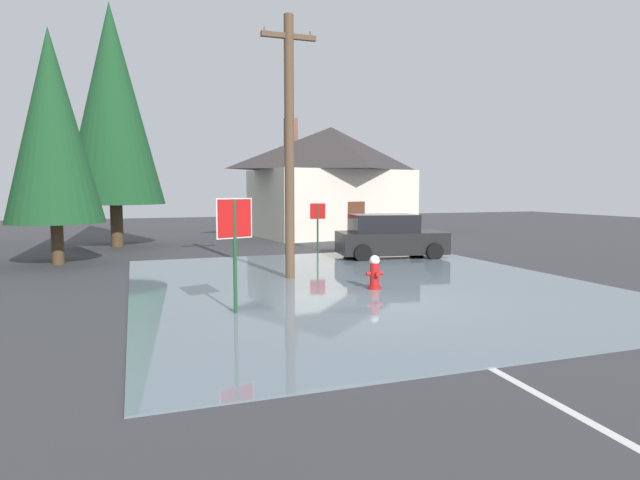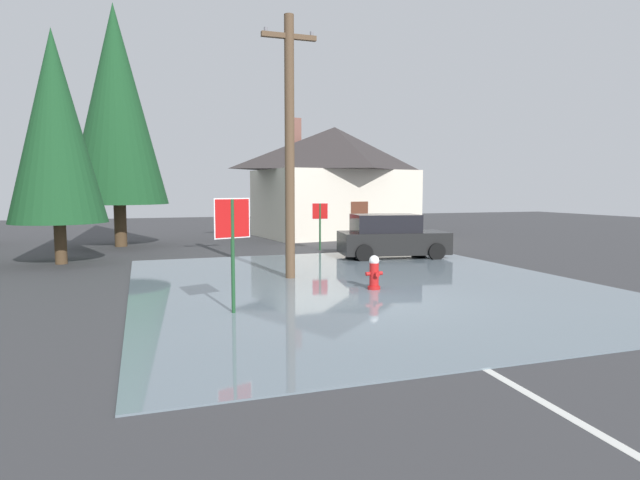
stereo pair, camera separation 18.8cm
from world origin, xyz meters
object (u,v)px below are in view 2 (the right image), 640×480
Objects in this scene: pine_tree_short_left at (116,105)px; pine_tree_far_center at (55,127)px; utility_pole at (290,144)px; house at (334,180)px; parked_car at (391,237)px; stop_sign_near at (232,231)px; fire_hydrant at (374,273)px; stop_sign_far at (320,217)px.

pine_tree_short_left reaches higher than pine_tree_far_center.
utility_pole is 0.93× the size of pine_tree_far_center.
utility_pole is 0.69× the size of pine_tree_short_left.
utility_pole is 0.80× the size of house.
utility_pole reaches higher than house.
utility_pole reaches higher than parked_car.
pine_tree_far_center is at bearing 140.55° from utility_pole.
stop_sign_near is 0.57× the size of parked_car.
fire_hydrant is at bearing -43.69° from pine_tree_far_center.
house is (3.05, 6.43, 1.71)m from stop_sign_far.
house is 1.16× the size of pine_tree_far_center.
stop_sign_far is at bearing 79.98° from fire_hydrant.
pine_tree_short_left is (-2.70, 14.95, 4.64)m from stop_sign_near.
stop_sign_far is (5.52, 10.55, -0.32)m from stop_sign_near.
stop_sign_far is 3.78m from parked_car.
pine_tree_far_center reaches higher than parked_car.
pine_tree_far_center is at bearing 115.37° from stop_sign_near.
stop_sign_near is 0.26× the size of house.
pine_tree_short_left is (-8.22, 4.41, 4.96)m from stop_sign_far.
pine_tree_short_left is at bearing -169.82° from house.
pine_tree_far_center reaches higher than stop_sign_near.
fire_hydrant is 4.54m from utility_pole.
stop_sign_far is at bearing 64.37° from utility_pole.
utility_pole is at bearing -65.59° from pine_tree_short_left.
stop_sign_near is 10.35m from parked_car.
utility_pole is at bearing 59.06° from stop_sign_near.
pine_tree_far_center is (-4.51, 9.50, 3.01)m from stop_sign_near.
fire_hydrant is 0.10× the size of house.
pine_tree_short_left reaches higher than stop_sign_near.
stop_sign_far is (3.20, 6.67, -2.49)m from utility_pole.
house is at bearing 64.51° from utility_pole.
parked_car is at bearing 59.88° from fire_hydrant.
fire_hydrant is 0.45× the size of stop_sign_far.
house is 11.90m from pine_tree_short_left.
pine_tree_far_center reaches higher than stop_sign_far.
stop_sign_near reaches higher than fire_hydrant.
pine_tree_short_left is at bearing 116.11° from fire_hydrant.
house is (4.65, 15.52, 2.71)m from fire_hydrant.
pine_tree_short_left is (-6.62, 13.50, 5.96)m from fire_hydrant.
utility_pole reaches higher than fire_hydrant.
fire_hydrant is at bearing -120.12° from parked_car.
utility_pole is at bearing -145.65° from parked_car.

